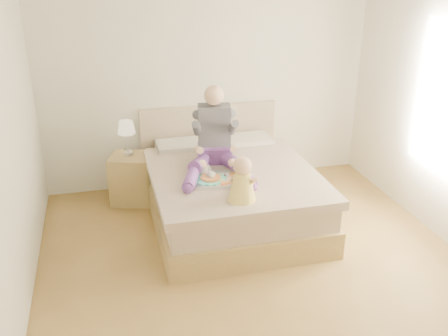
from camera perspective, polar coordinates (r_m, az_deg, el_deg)
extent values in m
cube|color=brown|center=(4.74, 3.93, -11.43)|extent=(4.00, 4.20, 0.01)
cube|color=beige|center=(6.08, -1.88, 10.45)|extent=(4.00, 0.02, 2.70)
cube|color=beige|center=(2.44, 20.47, -11.85)|extent=(4.00, 0.02, 2.70)
cube|color=beige|center=(4.00, -23.91, 1.55)|extent=(0.02, 4.20, 2.70)
cube|color=olive|center=(5.50, 0.73, -4.42)|extent=(1.68, 2.13, 0.28)
cube|color=tan|center=(5.39, 0.74, -1.97)|extent=(1.60, 2.05, 0.24)
cube|color=tan|center=(5.19, 1.18, -1.00)|extent=(1.70, 1.80, 0.09)
cube|color=beige|center=(5.91, -4.68, 2.30)|extent=(0.62, 0.40, 0.14)
cube|color=beige|center=(6.07, 2.41, 2.93)|extent=(0.62, 0.40, 0.14)
cube|color=gray|center=(6.31, -1.76, 2.88)|extent=(1.70, 0.08, 1.00)
cube|color=olive|center=(5.92, -10.41, -1.20)|extent=(0.57, 0.54, 0.57)
cylinder|color=silver|center=(5.84, -10.87, 1.67)|extent=(0.11, 0.11, 0.04)
cylinder|color=silver|center=(5.80, -10.97, 2.88)|extent=(0.02, 0.02, 0.23)
cone|color=beige|center=(5.73, -11.11, 4.61)|extent=(0.20, 0.20, 0.14)
cube|color=#5D317C|center=(5.45, -1.07, 1.71)|extent=(0.41, 0.34, 0.17)
cube|color=#36363D|center=(5.40, -1.14, 4.85)|extent=(0.37, 0.26, 0.46)
sphere|color=beige|center=(5.27, -1.15, 8.31)|extent=(0.21, 0.21, 0.21)
cylinder|color=#5D317C|center=(5.23, -2.59, 0.64)|extent=(0.37, 0.50, 0.21)
cylinder|color=#5D317C|center=(4.90, -3.77, -1.18)|extent=(0.26, 0.45, 0.12)
sphere|color=#5D317C|center=(4.71, -4.18, -2.35)|extent=(0.11, 0.11, 0.11)
cylinder|color=#36363D|center=(5.26, -3.13, 4.54)|extent=(0.16, 0.30, 0.23)
cylinder|color=beige|center=(5.15, -2.93, 2.08)|extent=(0.09, 0.30, 0.16)
sphere|color=beige|center=(5.05, -2.53, 0.50)|extent=(0.08, 0.08, 0.08)
cylinder|color=#5D317C|center=(5.25, 0.75, 0.74)|extent=(0.23, 0.51, 0.21)
cylinder|color=#5D317C|center=(4.93, 2.46, -0.97)|extent=(0.12, 0.44, 0.12)
sphere|color=#5D317C|center=(4.75, 3.21, -2.10)|extent=(0.11, 0.11, 0.11)
cylinder|color=#36363D|center=(5.28, 1.03, 4.65)|extent=(0.10, 0.29, 0.23)
cylinder|color=beige|center=(5.17, 1.10, 2.20)|extent=(0.15, 0.30, 0.16)
sphere|color=beige|center=(5.07, 0.93, 0.60)|extent=(0.08, 0.08, 0.08)
cube|color=silver|center=(4.97, -0.29, -1.48)|extent=(0.58, 0.50, 0.01)
cylinder|color=#45C9B6|center=(4.97, -1.52, -1.29)|extent=(0.30, 0.30, 0.02)
cylinder|color=#D58647|center=(4.96, -1.52, -1.09)|extent=(0.20, 0.20, 0.02)
cylinder|color=white|center=(5.08, -2.24, -0.21)|extent=(0.09, 0.09, 0.10)
torus|color=white|center=(5.08, -1.64, -0.18)|extent=(0.03, 0.07, 0.07)
cylinder|color=olive|center=(5.06, -2.25, 0.30)|extent=(0.08, 0.08, 0.01)
cylinder|color=white|center=(5.04, 1.19, -0.92)|extent=(0.17, 0.17, 0.01)
cube|color=#D58647|center=(5.04, 1.19, -0.75)|extent=(0.11, 0.10, 0.02)
cylinder|color=white|center=(4.86, 0.02, -1.91)|extent=(0.17, 0.17, 0.01)
ellipsoid|color=red|center=(4.84, 0.31, -1.77)|extent=(0.04, 0.04, 0.01)
cylinder|color=white|center=(5.01, 2.03, -0.36)|extent=(0.08, 0.08, 0.13)
cylinder|color=orange|center=(5.01, 2.03, -0.39)|extent=(0.07, 0.07, 0.13)
cylinder|color=white|center=(4.86, 1.79, -1.71)|extent=(0.08, 0.08, 0.04)
cylinder|color=#4D2C0B|center=(4.86, 1.79, -1.72)|extent=(0.07, 0.07, 0.03)
cone|color=#F2D34C|center=(4.55, 2.08, -2.11)|extent=(0.26, 0.26, 0.28)
sphere|color=beige|center=(4.46, 2.12, 0.25)|extent=(0.17, 0.17, 0.17)
cylinder|color=beige|center=(4.70, 1.60, -2.42)|extent=(0.14, 0.20, 0.07)
sphere|color=beige|center=(4.79, 1.62, -1.92)|extent=(0.06, 0.06, 0.06)
cylinder|color=beige|center=(4.54, 0.83, -1.38)|extent=(0.12, 0.14, 0.12)
cylinder|color=beige|center=(4.70, 2.76, -2.47)|extent=(0.10, 0.20, 0.07)
sphere|color=beige|center=(4.78, 2.90, -1.97)|extent=(0.06, 0.06, 0.06)
cylinder|color=beige|center=(4.53, 3.38, -1.49)|extent=(0.06, 0.14, 0.12)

